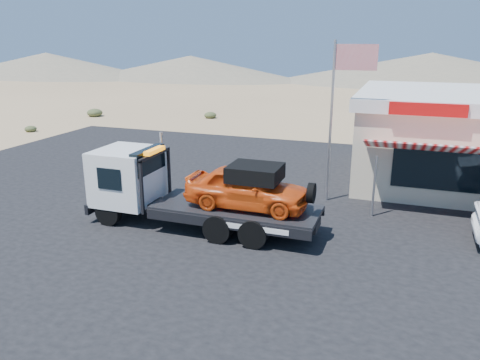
{
  "coord_description": "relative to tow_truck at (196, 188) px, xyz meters",
  "views": [
    {
      "loc": [
        7.29,
        -12.85,
        6.06
      ],
      "look_at": [
        2.26,
        1.29,
        1.5
      ],
      "focal_mm": 35.0,
      "sensor_mm": 36.0,
      "label": 1
    }
  ],
  "objects": [
    {
      "name": "distant_hills",
      "position": [
        -10.82,
        54.76,
        0.51
      ],
      "size": [
        126.0,
        48.0,
        4.2
      ],
      "color": "#726B59",
      "rests_on": "ground"
    },
    {
      "name": "flagpole",
      "position": [
        3.89,
        4.12,
        2.39
      ],
      "size": [
        1.55,
        0.1,
        6.0
      ],
      "color": "#99999E",
      "rests_on": "asphalt_lot"
    },
    {
      "name": "asphalt_lot",
      "position": [
        0.95,
        2.62,
        -1.36
      ],
      "size": [
        32.0,
        24.0,
        0.02
      ],
      "primitive_type": "cube",
      "color": "black",
      "rests_on": "ground"
    },
    {
      "name": "tow_truck",
      "position": [
        0.0,
        0.0,
        0.0
      ],
      "size": [
        7.62,
        2.26,
        2.55
      ],
      "color": "black",
      "rests_on": "asphalt_lot"
    },
    {
      "name": "ground",
      "position": [
        -1.05,
        -0.38,
        -1.37
      ],
      "size": [
        120.0,
        120.0,
        0.0
      ],
      "primitive_type": "plane",
      "color": "#997C57",
      "rests_on": "ground"
    }
  ]
}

